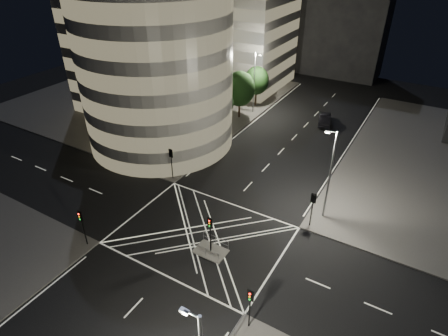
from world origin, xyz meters
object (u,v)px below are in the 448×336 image
Objects in this scene: central_island at (211,251)px; street_lamp_right_far at (330,173)px; traffic_signal_nr at (250,302)px; traffic_signal_island at (210,228)px; traffic_signal_fl at (171,158)px; traffic_signal_fr at (313,204)px; traffic_signal_nl at (82,222)px; street_lamp_left_near at (191,121)px; sedan at (325,119)px; street_lamp_left_far at (254,81)px.

street_lamp_right_far reaches higher than central_island.
traffic_signal_nr is 1.00× the size of traffic_signal_island.
traffic_signal_fr is (17.60, 0.00, 0.00)m from traffic_signal_fl.
street_lamp_left_near is (-0.64, 18.80, 2.63)m from traffic_signal_nl.
traffic_signal_fl is (-10.80, 8.30, 2.84)m from central_island.
traffic_signal_nl is at bearing -153.86° from traffic_signal_island.
street_lamp_left_near is (-0.64, 5.20, 2.63)m from traffic_signal_fl.
traffic_signal_nl is at bearing 57.97° from sedan.
central_island is 0.58× the size of sedan.
traffic_signal_fl is 1.00× the size of traffic_signal_nr.
traffic_signal_nr is (17.60, -13.60, 0.00)m from traffic_signal_fl.
traffic_signal_fl is 1.00× the size of traffic_signal_nl.
traffic_signal_fr is (17.60, 13.60, 0.00)m from traffic_signal_nl.
traffic_signal_nr is at bearing -37.93° from central_island.
traffic_signal_island is (0.00, 0.00, 2.84)m from central_island.
central_island is 13.98m from street_lamp_right_far.
traffic_signal_nr and traffic_signal_island have the same top height.
street_lamp_left_far is (-11.44, 31.50, 2.63)m from traffic_signal_island.
central_island is 0.75× the size of traffic_signal_nl.
traffic_signal_island is (-6.80, 5.30, 0.00)m from traffic_signal_nr.
street_lamp_right_far is at bearing 73.89° from traffic_signal_fr.
traffic_signal_nr reaches higher than sedan.
traffic_signal_fl is at bearing 142.46° from central_island.
street_lamp_left_near reaches higher than traffic_signal_nl.
traffic_signal_fl is at bearing 50.14° from sedan.
street_lamp_right_far is 1.92× the size of sedan.
traffic_signal_nr is 8.62m from traffic_signal_island.
street_lamp_left_far is (0.00, 18.00, 0.00)m from street_lamp_left_near.
street_lamp_left_near reaches higher than central_island.
traffic_signal_nl is 12.03m from traffic_signal_island.
traffic_signal_nl is (-10.80, -5.30, 2.84)m from central_island.
traffic_signal_nl and traffic_signal_nr have the same top height.
traffic_signal_nr is 0.77× the size of sedan.
traffic_signal_nl is 0.40× the size of street_lamp_left_far.
street_lamp_right_far reaches higher than traffic_signal_fl.
traffic_signal_nr reaches higher than central_island.
traffic_signal_island is 13.13m from street_lamp_right_far.
street_lamp_right_far is at bearing -48.06° from street_lamp_left_far.
sedan is (-6.53, 25.13, -2.06)m from traffic_signal_fr.
sedan is at bearing 104.57° from traffic_signal_fr.
central_island is 12.36m from traffic_signal_nl.
traffic_signal_fl is 5.86m from street_lamp_left_near.
sedan is at bearing 9.34° from street_lamp_left_far.
traffic_signal_nl is 1.00× the size of traffic_signal_fr.
traffic_signal_fl is 1.00× the size of traffic_signal_fr.
traffic_signal_nl is (0.00, -13.60, 0.00)m from traffic_signal_fl.
traffic_signal_nl is at bearing -153.86° from central_island.
traffic_signal_nr is (0.00, -13.60, 0.00)m from traffic_signal_fr.
street_lamp_left_near reaches higher than traffic_signal_fl.
sedan is at bearing 107.36° from street_lamp_right_far.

